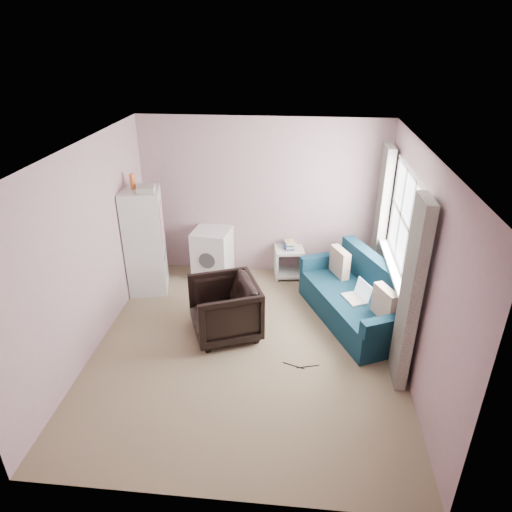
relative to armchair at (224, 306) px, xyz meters
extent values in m
cube|color=#7E6C52|center=(0.33, -0.27, -0.43)|extent=(3.80, 4.20, 0.02)
cube|color=silver|center=(0.33, -0.27, 2.09)|extent=(3.80, 4.20, 0.02)
cube|color=gray|center=(0.33, 1.84, 0.83)|extent=(3.80, 0.02, 2.50)
cube|color=gray|center=(0.33, -2.38, 0.83)|extent=(3.80, 0.02, 2.50)
cube|color=gray|center=(-1.58, -0.27, 0.83)|extent=(0.02, 4.20, 2.50)
cube|color=gray|center=(2.24, -0.27, 0.83)|extent=(0.02, 4.20, 2.50)
cube|color=white|center=(2.21, 0.43, 1.08)|extent=(0.01, 1.60, 1.20)
imported|color=black|center=(0.00, 0.00, 0.00)|extent=(1.02, 1.05, 0.84)
cube|color=silver|center=(-1.35, 1.03, 0.38)|extent=(0.66, 0.66, 1.60)
cube|color=#393A3F|center=(-1.08, 1.10, 0.17)|extent=(0.12, 0.50, 0.02)
cube|color=#393A3F|center=(-1.12, 1.29, 0.63)|extent=(0.02, 0.03, 0.46)
cube|color=silver|center=(-1.07, 1.07, 0.69)|extent=(0.09, 0.38, 0.55)
cylinder|color=#CA6428|center=(-1.43, 1.06, 1.29)|extent=(0.09, 0.09, 0.22)
cube|color=#98988F|center=(-1.22, 0.97, 1.22)|extent=(0.29, 0.32, 0.08)
cube|color=silver|center=(-0.45, 1.57, -0.02)|extent=(0.63, 0.63, 0.79)
cube|color=#393A3F|center=(-0.45, 1.55, 0.34)|extent=(0.58, 0.57, 0.05)
cylinder|color=#393A3F|center=(-0.48, 1.28, -0.02)|extent=(0.26, 0.05, 0.26)
cube|color=beige|center=(0.77, 1.68, 0.05)|extent=(0.51, 0.51, 0.04)
cube|color=beige|center=(0.77, 1.68, -0.36)|extent=(0.51, 0.51, 0.04)
cube|color=beige|center=(0.57, 1.65, -0.17)|extent=(0.10, 0.45, 0.50)
cube|color=beige|center=(0.97, 1.70, -0.17)|extent=(0.10, 0.45, 0.50)
cube|color=navy|center=(0.77, 1.68, 0.09)|extent=(0.18, 0.24, 0.03)
cube|color=tan|center=(0.78, 1.68, 0.12)|extent=(0.20, 0.25, 0.03)
cube|color=navy|center=(0.76, 1.68, 0.15)|extent=(0.17, 0.23, 0.03)
cube|color=tan|center=(0.78, 1.67, 0.18)|extent=(0.20, 0.25, 0.03)
cube|color=#0E3142|center=(1.72, 0.49, -0.22)|extent=(1.52, 2.00, 0.40)
cube|color=#0E3142|center=(2.02, 0.63, 0.20)|extent=(0.91, 1.72, 0.44)
cube|color=#0E3142|center=(2.08, -0.30, 0.08)|extent=(0.84, 0.48, 0.20)
cube|color=#0E3142|center=(1.35, 1.29, 0.08)|extent=(0.84, 0.48, 0.20)
cube|color=#BDA48F|center=(2.00, -0.02, 0.18)|extent=(0.28, 0.42, 0.40)
cube|color=#BDA48F|center=(1.52, 1.05, 0.18)|extent=(0.28, 0.42, 0.40)
cube|color=beige|center=(1.68, 0.37, -0.01)|extent=(0.35, 0.40, 0.02)
cube|color=silver|center=(1.80, 0.42, 0.11)|extent=(0.19, 0.33, 0.22)
cube|color=white|center=(2.15, 0.43, 0.45)|extent=(0.14, 1.70, 0.04)
cube|color=white|center=(2.20, 0.43, 0.48)|extent=(0.02, 1.68, 0.05)
cube|color=white|center=(2.20, 0.43, 1.08)|extent=(0.02, 1.68, 0.05)
cube|color=white|center=(2.20, 0.43, 1.68)|extent=(0.02, 1.68, 0.05)
cube|color=white|center=(2.20, -0.37, 1.08)|extent=(0.02, 0.05, 1.20)
cube|color=white|center=(2.20, 0.16, 1.08)|extent=(0.02, 0.05, 1.20)
cube|color=white|center=(2.20, 0.69, 1.08)|extent=(0.02, 0.05, 1.20)
cube|color=white|center=(2.20, 1.23, 1.08)|extent=(0.02, 0.05, 1.20)
cube|color=beige|center=(2.11, -0.65, 0.68)|extent=(0.12, 0.46, 2.18)
cube|color=beige|center=(2.11, 1.51, 0.68)|extent=(0.12, 0.46, 2.18)
cylinder|color=black|center=(1.09, -0.57, -0.42)|extent=(0.27, 0.08, 0.01)
cylinder|color=black|center=(0.92, -0.57, -0.42)|extent=(0.27, 0.11, 0.01)
camera|label=1|loc=(0.90, -4.89, 3.20)|focal=32.00mm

